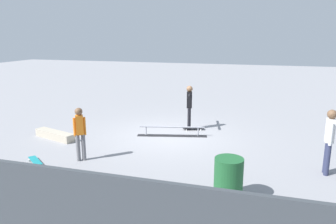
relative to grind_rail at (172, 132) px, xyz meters
The scene contains 9 objects.
ground_plane 0.19m from the grind_rail, 16.29° to the right, with size 60.00×60.00×0.00m, color gray.
grind_rail is the anchor object (origin of this frame).
skate_ledge 4.12m from the grind_rail, 21.02° to the left, with size 1.69×0.36×0.27m, color #B2A893.
skater_main 1.35m from the grind_rail, 111.82° to the right, with size 0.37×1.35×1.69m.
skateboard_main 1.13m from the grind_rail, 120.37° to the right, with size 0.82×0.44×0.09m.
bystander_white_shirt 5.22m from the grind_rail, 157.12° to the left, with size 0.24×0.39×1.73m.
bystander_orange_shirt 3.61m from the grind_rail, 58.11° to the left, with size 0.33×0.27×1.56m.
loose_skateboard_teal 4.67m from the grind_rail, 49.86° to the left, with size 0.76×0.65×0.09m.
trash_bin 4.77m from the grind_rail, 121.06° to the left, with size 0.64×0.64×0.95m, color #1E592D.
Camera 1 is at (-3.18, 10.82, 3.55)m, focal length 34.88 mm.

